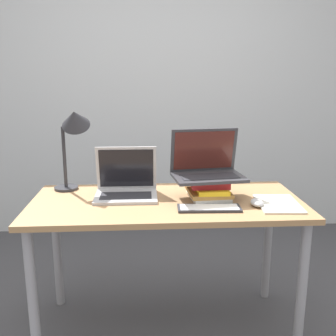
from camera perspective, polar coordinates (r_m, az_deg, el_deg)
name	(u,v)px	position (r m, az deg, el deg)	size (l,w,h in m)	color
wall_back	(156,85)	(3.58, -1.72, 11.93)	(8.00, 0.05, 2.70)	silver
desk	(167,216)	(2.17, -0.20, -7.02)	(1.47, 0.68, 0.78)	#9E754C
laptop_left	(126,187)	(2.21, -6.09, -2.70)	(0.34, 0.27, 0.27)	#B2B2B7
book_stack	(209,189)	(2.18, 5.93, -2.98)	(0.24, 0.29, 0.11)	white
laptop_on_books	(207,168)	(2.16, 5.67, 0.02)	(0.41, 0.30, 0.26)	#333338
wireless_keyboard	(209,208)	(2.01, 5.99, -5.80)	(0.32, 0.13, 0.01)	#28282D
mouse	(257,203)	(2.09, 12.78, -4.94)	(0.06, 0.10, 0.04)	#B2B2B7
notepad	(278,204)	(2.15, 15.69, -5.03)	(0.23, 0.31, 0.01)	silver
desk_lamp	(73,128)	(2.30, -13.56, 5.73)	(0.23, 0.20, 0.51)	#28282D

